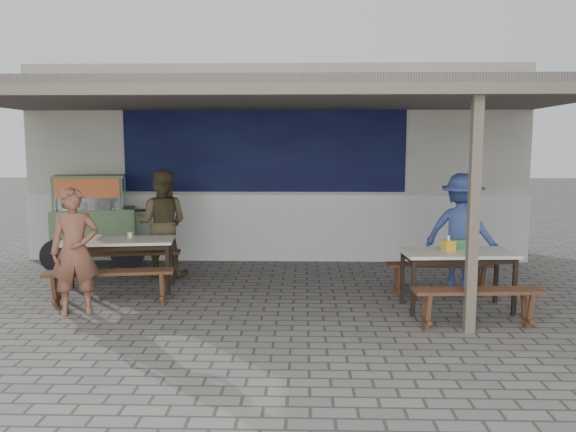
# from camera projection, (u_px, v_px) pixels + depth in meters

# --- Properties ---
(ground) EXTENTS (60.00, 60.00, 0.00)m
(ground) POSITION_uv_depth(u_px,v_px,m) (264.00, 307.00, 7.22)
(ground) COLOR #64605A
(ground) RESTS_ON ground
(back_wall) EXTENTS (9.00, 1.28, 3.50)m
(back_wall) POSITION_uv_depth(u_px,v_px,m) (277.00, 164.00, 10.56)
(back_wall) COLOR beige
(back_wall) RESTS_ON ground
(warung_roof) EXTENTS (9.00, 4.21, 2.81)m
(warung_roof) POSITION_uv_depth(u_px,v_px,m) (269.00, 98.00, 7.78)
(warung_roof) COLOR #5B524E
(warung_roof) RESTS_ON ground
(table_left) EXTENTS (1.63, 0.89, 0.75)m
(table_left) POSITION_uv_depth(u_px,v_px,m) (117.00, 245.00, 7.91)
(table_left) COLOR silver
(table_left) RESTS_ON ground
(bench_left_street) EXTENTS (1.67, 0.53, 0.45)m
(bench_left_street) POSITION_uv_depth(u_px,v_px,m) (109.00, 279.00, 7.29)
(bench_left_street) COLOR brown
(bench_left_street) RESTS_ON ground
(bench_left_wall) EXTENTS (1.67, 0.53, 0.45)m
(bench_left_wall) POSITION_uv_depth(u_px,v_px,m) (126.00, 259.00, 8.60)
(bench_left_wall) COLOR brown
(bench_left_wall) RESTS_ON ground
(table_right) EXTENTS (1.40, 0.76, 0.75)m
(table_right) POSITION_uv_depth(u_px,v_px,m) (457.00, 258.00, 7.03)
(table_right) COLOR silver
(table_right) RESTS_ON ground
(bench_right_street) EXTENTS (1.48, 0.37, 0.45)m
(bench_right_street) POSITION_uv_depth(u_px,v_px,m) (477.00, 299.00, 6.36)
(bench_right_street) COLOR brown
(bench_right_street) RESTS_ON ground
(bench_right_wall) EXTENTS (1.48, 0.37, 0.45)m
(bench_right_wall) POSITION_uv_depth(u_px,v_px,m) (439.00, 271.00, 7.78)
(bench_right_wall) COLOR brown
(bench_right_wall) RESTS_ON ground
(vendor_cart) EXTENTS (1.86, 1.12, 1.57)m
(vendor_cart) POSITION_uv_depth(u_px,v_px,m) (93.00, 217.00, 9.56)
(vendor_cart) COLOR #6A895B
(vendor_cart) RESTS_ON ground
(patron_street_side) EXTENTS (0.66, 0.54, 1.56)m
(patron_street_side) POSITION_uv_depth(u_px,v_px,m) (75.00, 251.00, 6.85)
(patron_street_side) COLOR brown
(patron_street_side) RESTS_ON ground
(patron_wall_side) EXTENTS (0.85, 0.68, 1.69)m
(patron_wall_side) POSITION_uv_depth(u_px,v_px,m) (162.00, 223.00, 8.90)
(patron_wall_side) COLOR brown
(patron_wall_side) RESTS_ON ground
(patron_right_table) EXTENTS (1.25, 1.13, 1.68)m
(patron_right_table) POSITION_uv_depth(u_px,v_px,m) (462.00, 232.00, 8.03)
(patron_right_table) COLOR #3A4D8F
(patron_right_table) RESTS_ON ground
(tissue_box) EXTENTS (0.16, 0.16, 0.14)m
(tissue_box) POSITION_uv_depth(u_px,v_px,m) (448.00, 246.00, 7.03)
(tissue_box) COLOR gold
(tissue_box) RESTS_ON table_right
(donation_box) EXTENTS (0.19, 0.14, 0.11)m
(donation_box) POSITION_uv_depth(u_px,v_px,m) (458.00, 244.00, 7.22)
(donation_box) COLOR #39804F
(donation_box) RESTS_ON table_right
(condiment_jar) EXTENTS (0.07, 0.07, 0.08)m
(condiment_jar) POSITION_uv_depth(u_px,v_px,m) (130.00, 235.00, 8.07)
(condiment_jar) COLOR silver
(condiment_jar) RESTS_ON table_left
(condiment_bowl) EXTENTS (0.21, 0.21, 0.04)m
(condiment_bowl) POSITION_uv_depth(u_px,v_px,m) (96.00, 237.00, 7.98)
(condiment_bowl) COLOR silver
(condiment_bowl) RESTS_ON table_left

